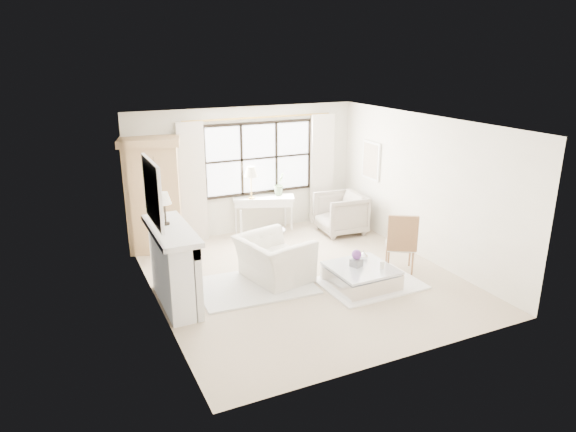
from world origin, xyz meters
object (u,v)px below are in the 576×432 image
console_table (264,214)px  armoire (153,195)px  club_armchair (274,259)px  coffee_table (361,278)px

console_table → armoire: bearing=-156.8°
console_table → club_armchair: size_ratio=1.17×
armoire → coffee_table: armoire is taller
club_armchair → console_table: bearing=-31.0°
console_table → coffee_table: console_table is taller
armoire → console_table: 2.45m
armoire → console_table: size_ratio=1.63×
armoire → console_table: armoire is taller
console_table → club_armchair: bearing=-87.2°
club_armchair → coffee_table: size_ratio=1.15×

